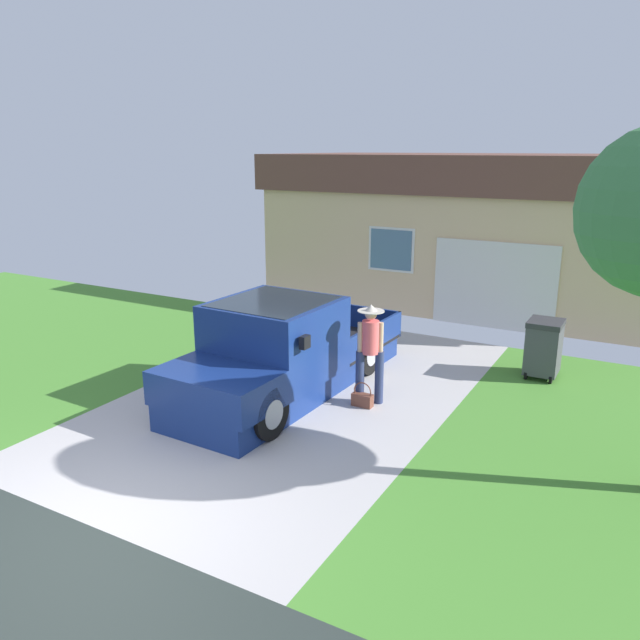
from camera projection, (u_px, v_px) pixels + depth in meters
pickup_truck at (279, 354)px, 10.63m from camera, size 2.05×5.31×1.71m
person_with_hat at (370, 348)px, 10.23m from camera, size 0.44×0.44×1.71m
handbag at (362, 399)px, 10.31m from camera, size 0.35×0.16×0.42m
house_with_garage at (482, 227)px, 17.22m from camera, size 11.16×5.82×3.99m
wheeled_trash_bin at (544, 347)px, 11.52m from camera, size 0.60×0.72×1.10m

